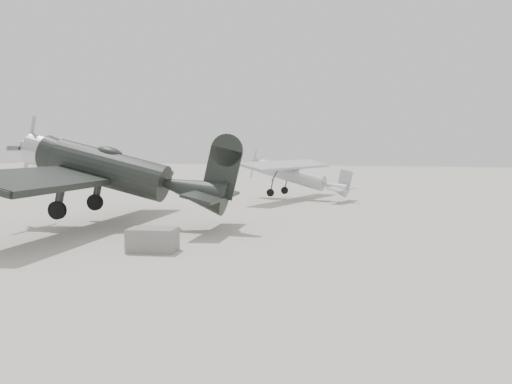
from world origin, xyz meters
TOP-DOWN VIEW (x-y plane):
  - ground at (0.00, 0.00)m, footprint 160.00×160.00m
  - lowwing_monoplane at (-3.71, 1.98)m, footprint 9.51×13.29m
  - highwing_monoplane at (0.35, 15.47)m, footprint 7.10×9.93m
  - equipment_block at (0.06, -2.00)m, footprint 1.65×1.20m

SIDE VIEW (x-z plane):
  - ground at x=0.00m, z-range 0.00..0.00m
  - equipment_block at x=0.06m, z-range 0.00..0.75m
  - highwing_monoplane at x=0.35m, z-range 0.35..3.16m
  - lowwing_monoplane at x=-3.71m, z-range 0.12..4.39m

